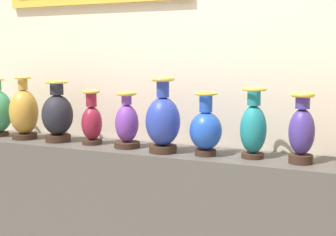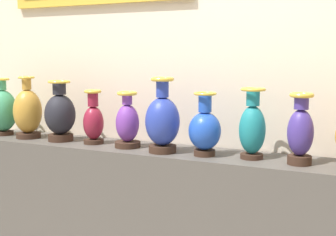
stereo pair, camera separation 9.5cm
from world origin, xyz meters
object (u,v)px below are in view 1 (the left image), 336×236
object	(u,v)px
vase_burgundy	(92,121)
vase_violet	(127,124)
vase_indigo	(302,131)
vase_ochre	(24,113)
vase_teal	(253,127)
vase_cobalt	(163,121)
vase_onyx	(57,115)
vase_sapphire	(206,129)

from	to	relation	value
vase_burgundy	vase_violet	world-z (taller)	vase_burgundy
vase_burgundy	vase_indigo	xyz separation A→B (m)	(1.21, -0.02, 0.02)
vase_ochre	vase_burgundy	world-z (taller)	vase_ochre
vase_burgundy	vase_teal	distance (m)	0.97
vase_cobalt	vase_indigo	distance (m)	0.72
vase_ochre	vase_cobalt	bearing A→B (deg)	-2.09
vase_onyx	vase_indigo	distance (m)	1.45
vase_onyx	vase_burgundy	world-z (taller)	vase_onyx
vase_teal	vase_violet	bearing A→B (deg)	-178.68
vase_ochre	vase_teal	world-z (taller)	vase_ochre
vase_ochre	vase_indigo	size ratio (longest dim) A/B	1.13
vase_cobalt	vase_ochre	bearing A→B (deg)	177.91
vase_ochre	vase_burgundy	distance (m)	0.49
vase_burgundy	vase_violet	size ratio (longest dim) A/B	1.00
vase_onyx	vase_teal	xyz separation A→B (m)	(1.21, 0.02, -0.00)
vase_ochre	vase_cobalt	size ratio (longest dim) A/B	0.96
vase_sapphire	vase_indigo	distance (m)	0.49
vase_burgundy	vase_cobalt	size ratio (longest dim) A/B	0.79
vase_onyx	vase_violet	size ratio (longest dim) A/B	1.16
vase_indigo	vase_cobalt	bearing A→B (deg)	-177.56
vase_violet	vase_onyx	bearing A→B (deg)	-179.99
vase_violet	vase_cobalt	distance (m)	0.25
vase_burgundy	vase_cobalt	bearing A→B (deg)	-6.00
vase_indigo	vase_sapphire	bearing A→B (deg)	-178.65
vase_ochre	vase_cobalt	world-z (taller)	vase_cobalt
vase_onyx	vase_violet	world-z (taller)	vase_onyx
vase_ochre	vase_onyx	xyz separation A→B (m)	(0.25, 0.00, -0.00)
vase_burgundy	vase_indigo	world-z (taller)	vase_indigo
vase_burgundy	vase_cobalt	distance (m)	0.49
vase_onyx	vase_teal	size ratio (longest dim) A/B	1.03
vase_ochre	vase_cobalt	xyz separation A→B (m)	(0.98, -0.04, 0.01)
vase_ochre	vase_sapphire	distance (m)	1.22
vase_onyx	vase_teal	world-z (taller)	vase_onyx
vase_onyx	vase_indigo	size ratio (longest dim) A/B	1.07
vase_burgundy	vase_indigo	size ratio (longest dim) A/B	0.93
vase_sapphire	vase_indigo	world-z (taller)	vase_indigo
vase_violet	vase_teal	world-z (taller)	vase_teal
vase_indigo	vase_burgundy	bearing A→B (deg)	179.04
vase_burgundy	vase_violet	distance (m)	0.24
vase_sapphire	vase_teal	size ratio (longest dim) A/B	0.92
vase_cobalt	vase_indigo	world-z (taller)	vase_cobalt
vase_teal	vase_indigo	distance (m)	0.24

